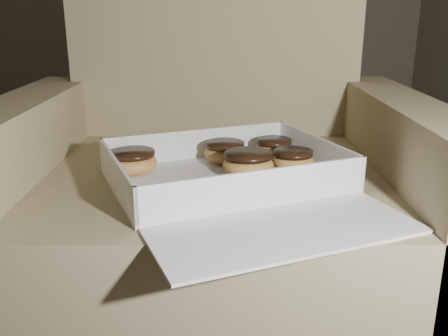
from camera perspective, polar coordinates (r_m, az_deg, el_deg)
name	(u,v)px	position (r m, az deg, el deg)	size (l,w,h in m)	color
armchair	(215,213)	(1.11, -1.09, -5.20)	(0.89, 0.75, 0.93)	#8C7F59
bakery_box	(235,182)	(0.89, 1.24, -1.63)	(0.55, 0.59, 0.07)	white
donut_a	(133,161)	(0.96, -10.33, 0.74)	(0.09, 0.09, 0.05)	gold
donut_b	(274,148)	(1.06, 5.71, 2.34)	(0.08, 0.08, 0.04)	gold
donut_c	(225,151)	(1.02, 0.10, 1.91)	(0.09, 0.09, 0.04)	gold
donut_d	(248,164)	(0.93, 2.78, 0.49)	(0.10, 0.10, 0.05)	gold
donut_e	(293,160)	(0.97, 7.89, 0.93)	(0.08, 0.08, 0.04)	gold
crumb_a	(287,185)	(0.89, 7.23, -1.96)	(0.01, 0.01, 0.00)	black
crumb_b	(227,203)	(0.81, 0.33, -3.96)	(0.01, 0.01, 0.00)	black
crumb_c	(313,179)	(0.94, 10.19, -1.20)	(0.01, 0.01, 0.00)	black
crumb_d	(265,185)	(0.89, 4.73, -1.99)	(0.01, 0.01, 0.00)	black
crumb_e	(298,174)	(0.96, 8.46, -0.68)	(0.01, 0.01, 0.00)	black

